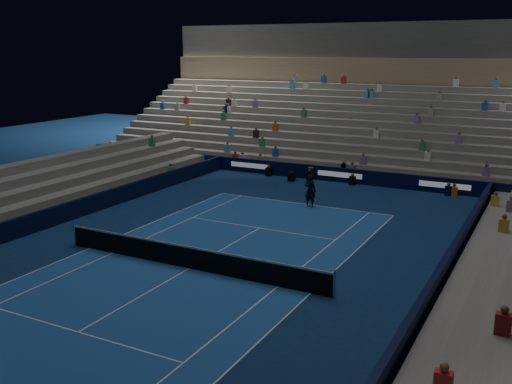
% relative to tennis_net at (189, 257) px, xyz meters
% --- Properties ---
extents(ground, '(90.00, 90.00, 0.00)m').
position_rel_tennis_net_xyz_m(ground, '(0.00, 0.00, -0.50)').
color(ground, navy).
rests_on(ground, ground).
extents(court_surface, '(10.97, 23.77, 0.01)m').
position_rel_tennis_net_xyz_m(court_surface, '(0.00, 0.00, -0.50)').
color(court_surface, '#1C4F9C').
rests_on(court_surface, ground).
extents(sponsor_barrier_far, '(44.00, 0.25, 1.00)m').
position_rel_tennis_net_xyz_m(sponsor_barrier_far, '(0.00, 18.50, -0.00)').
color(sponsor_barrier_far, black).
rests_on(sponsor_barrier_far, ground).
extents(sponsor_barrier_east, '(0.25, 37.00, 1.00)m').
position_rel_tennis_net_xyz_m(sponsor_barrier_east, '(9.70, 0.00, -0.00)').
color(sponsor_barrier_east, black).
rests_on(sponsor_barrier_east, ground).
extents(sponsor_barrier_west, '(0.25, 37.00, 1.00)m').
position_rel_tennis_net_xyz_m(sponsor_barrier_west, '(-9.70, 0.00, -0.00)').
color(sponsor_barrier_west, black).
rests_on(sponsor_barrier_west, ground).
extents(grandstand_main, '(44.00, 15.20, 11.20)m').
position_rel_tennis_net_xyz_m(grandstand_main, '(0.00, 27.90, 2.87)').
color(grandstand_main, slate).
rests_on(grandstand_main, ground).
extents(tennis_net, '(12.90, 0.10, 1.10)m').
position_rel_tennis_net_xyz_m(tennis_net, '(0.00, 0.00, 0.00)').
color(tennis_net, '#B2B2B7').
rests_on(tennis_net, ground).
extents(tennis_player, '(0.75, 0.53, 1.95)m').
position_rel_tennis_net_xyz_m(tennis_player, '(0.67, 11.48, 0.47)').
color(tennis_player, black).
rests_on(tennis_player, ground).
extents(broadcast_camera, '(0.60, 0.99, 0.64)m').
position_rel_tennis_net_xyz_m(broadcast_camera, '(-3.13, 17.28, -0.18)').
color(broadcast_camera, black).
rests_on(broadcast_camera, ground).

